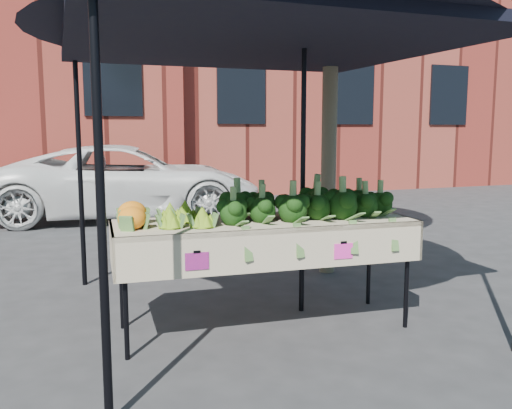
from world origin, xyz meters
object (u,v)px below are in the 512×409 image
at_px(table, 264,274).
at_px(vehicle, 125,85).
at_px(canopy, 262,159).
at_px(street_tree, 331,53).

relative_size(table, vehicle, 0.51).
distance_m(canopy, street_tree, 1.93).
height_order(table, canopy, canopy).
height_order(canopy, street_tree, street_tree).
distance_m(vehicle, street_tree, 5.00).
height_order(canopy, vehicle, vehicle).
distance_m(canopy, vehicle, 5.89).
distance_m(table, street_tree, 2.78).
bearing_deg(vehicle, canopy, -166.60).
relative_size(table, street_tree, 0.50).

